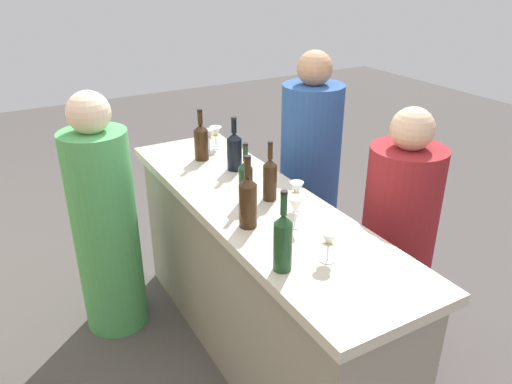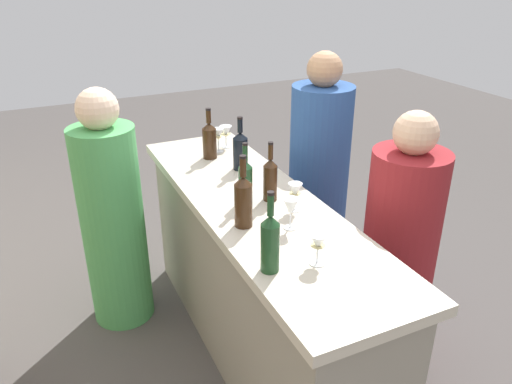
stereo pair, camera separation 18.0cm
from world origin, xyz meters
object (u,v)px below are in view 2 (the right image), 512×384
Objects in this scene: wine_glass_near_left at (226,132)px; person_center_guest at (398,259)px; wine_bottle_second_left_amber_brown at (243,200)px; wine_glass_far_center at (318,244)px; person_server_behind at (113,221)px; wine_glass_near_right at (218,136)px; person_left_guest at (318,188)px; wine_bottle_second_right_olive_green at (245,181)px; wine_bottle_leftmost_olive_green at (270,242)px; wine_glass_near_center at (295,192)px; wine_glass_far_left at (291,208)px; wine_bottle_rightmost_near_black at (240,150)px; wine_bottle_far_right_amber_brown at (209,139)px; wine_bottle_center_amber_brown at (270,178)px.

person_center_guest is at bearing -157.15° from wine_glass_near_left.
wine_bottle_second_left_amber_brown is 0.43m from wine_glass_far_center.
person_server_behind is at bearing -54.56° from person_center_guest.
person_left_guest reaches higher than wine_glass_near_right.
wine_bottle_second_right_olive_green reaches higher than wine_glass_far_center.
wine_bottle_leftmost_olive_green reaches higher than wine_glass_near_center.
wine_glass_far_left is 1.00m from person_left_guest.
wine_glass_far_center is at bearing -176.79° from wine_bottle_second_right_olive_green.
wine_bottle_leftmost_olive_green is 1.02m from wine_bottle_rightmost_near_black.
wine_bottle_far_right_amber_brown is 0.21× the size of person_server_behind.
person_center_guest is at bearing -101.13° from wine_bottle_second_left_amber_brown.
wine_bottle_far_right_amber_brown is at bearing 6.11° from wine_bottle_center_amber_brown.
person_left_guest is (-0.31, -0.54, -0.33)m from wine_glass_near_right.
wine_bottle_second_right_olive_green is at bearing -15.02° from wine_bottle_leftmost_olive_green.
wine_bottle_leftmost_olive_green is 2.57× the size of wine_glass_far_center.
person_left_guest is at bearing -52.14° from wine_bottle_center_amber_brown.
wine_glass_far_left reaches higher than wine_glass_near_left.
wine_glass_near_center is at bearing -171.22° from wine_bottle_far_right_amber_brown.
person_center_guest is at bearing -144.97° from wine_bottle_rightmost_near_black.
wine_glass_near_left is 1.30m from person_center_guest.
wine_bottle_rightmost_near_black reaches higher than wine_glass_near_center.
wine_bottle_center_amber_brown is at bearing -100.73° from wine_bottle_second_right_olive_green.
person_left_guest is (-0.23, -0.63, -0.35)m from wine_bottle_far_right_amber_brown.
wine_bottle_rightmost_near_black is 2.20× the size of wine_glass_near_left.
wine_glass_near_center is at bearing -83.08° from wine_bottle_second_left_amber_brown.
wine_glass_far_left is (-0.96, -0.02, -0.01)m from wine_bottle_far_right_amber_brown.
person_left_guest is at bearing -89.24° from wine_bottle_rightmost_near_black.
person_center_guest is (-1.01, -0.64, -0.42)m from wine_bottle_far_right_amber_brown.
wine_bottle_rightmost_near_black is at bearing -17.20° from wine_bottle_leftmost_olive_green.
wine_glass_far_left is at bearing 49.22° from person_left_guest.
wine_glass_near_left is (1.35, -0.36, -0.03)m from wine_bottle_leftmost_olive_green.
wine_bottle_second_left_amber_brown is at bearing 18.81° from wine_glass_far_center.
wine_bottle_center_amber_brown is at bearing 173.82° from wine_glass_near_left.
wine_bottle_rightmost_near_black reaches higher than wine_glass_far_left.
wine_bottle_second_right_olive_green is at bearing 30.01° from person_left_guest.
wine_bottle_center_amber_brown is at bearing 19.87° from wine_glass_near_center.
wine_bottle_leftmost_olive_green is 0.97m from person_center_guest.
wine_glass_near_right is (0.93, -0.24, -0.02)m from wine_bottle_second_left_amber_brown.
wine_glass_near_left is at bearing -15.08° from wine_bottle_leftmost_olive_green.
wine_glass_far_center is at bearing -161.19° from wine_bottle_second_left_amber_brown.
wine_bottle_far_right_amber_brown is 1.25m from wine_glass_far_center.
wine_bottle_leftmost_olive_green is at bearing 138.15° from wine_glass_far_left.
wine_bottle_rightmost_near_black is 1.01× the size of wine_bottle_far_right_amber_brown.
wine_bottle_second_left_amber_brown is 1.10× the size of wine_bottle_rightmost_near_black.
person_left_guest reaches higher than wine_bottle_second_left_amber_brown.
wine_bottle_second_left_amber_brown is 1.11× the size of wine_bottle_far_right_amber_brown.
wine_bottle_far_right_amber_brown is at bearing 4.71° from person_server_behind.
wine_glass_near_right is (0.74, -0.01, -0.01)m from wine_bottle_center_amber_brown.
wine_bottle_center_amber_brown is 0.16m from wine_glass_near_center.
wine_bottle_second_left_amber_brown is 0.21m from wine_glass_far_left.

